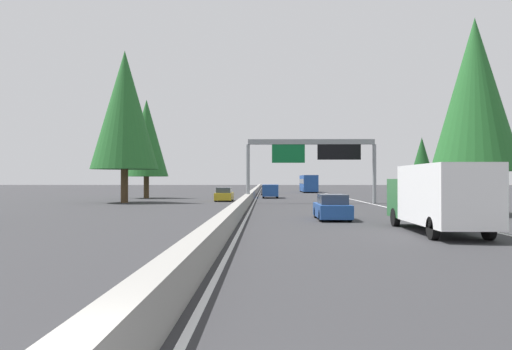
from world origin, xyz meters
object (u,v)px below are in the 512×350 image
sedan_distant_b (332,208)px  conifer_left_near (125,110)px  box_truck_near_center (438,196)px  conifer_left_mid (146,138)px  bus_far_right (308,183)px  sedan_near_right (267,190)px  conifer_right_mid (422,161)px  conifer_right_near (475,95)px  oncoming_near (224,195)px  sign_gantry_overhead (313,152)px  minivan_mid_right (270,190)px

sedan_distant_b → conifer_left_near: conifer_left_near is taller
box_truck_near_center → sedan_distant_b: (7.37, 3.64, -0.93)m
sedan_distant_b → conifer_left_near: (21.56, 18.00, 8.62)m
box_truck_near_center → conifer_left_mid: conifer_left_mid is taller
bus_far_right → sedan_near_right: 17.39m
conifer_right_mid → conifer_left_mid: size_ratio=0.65×
conifer_right_near → conifer_left_mid: size_ratio=1.06×
oncoming_near → conifer_right_near: (-21.04, -18.35, 7.27)m
sign_gantry_overhead → conifer_right_near: (-16.01, -9.27, 2.98)m
conifer_left_mid → box_truck_near_center: bearing=-151.7°
box_truck_near_center → conifer_right_near: size_ratio=0.65×
conifer_right_near → sign_gantry_overhead: bearing=30.1°
oncoming_near → conifer_right_near: size_ratio=0.34×
conifer_right_mid → sedan_distant_b: bearing=156.7°
box_truck_near_center → conifer_right_mid: 49.45m
sedan_near_right → conifer_left_near: (-27.22, 14.35, 8.62)m
sedan_distant_b → sedan_near_right: same height
conifer_right_mid → conifer_right_near: bearing=168.6°
sign_gantry_overhead → box_truck_near_center: (-27.85, -2.88, -3.37)m
sedan_near_right → sign_gantry_overhead: bearing=-171.1°
box_truck_near_center → bus_far_right: bus_far_right is taller
bus_far_right → conifer_right_mid: (-24.31, -13.27, 3.15)m
sign_gantry_overhead → box_truck_near_center: size_ratio=1.49×
sedan_distant_b → oncoming_near: (25.51, 8.31, 0.00)m
sedan_distant_b → oncoming_near: bearing=18.0°
box_truck_near_center → conifer_left_mid: (41.46, 22.34, 5.88)m
conifer_left_mid → sedan_near_right: bearing=-45.7°
conifer_left_mid → minivan_mid_right: bearing=-85.9°
sign_gantry_overhead → bus_far_right: size_ratio=1.10×
sedan_distant_b → sedan_near_right: (48.78, 3.65, 0.00)m
oncoming_near → conifer_right_mid: (14.55, -25.54, 4.19)m
sedan_distant_b → bus_far_right: size_ratio=0.38×
sign_gantry_overhead → conifer_left_mid: (13.61, 19.46, 2.51)m
conifer_right_near → conifer_right_mid: 36.44m
oncoming_near → conifer_left_mid: 15.10m
box_truck_near_center → bus_far_right: size_ratio=0.74×
minivan_mid_right → bus_far_right: (29.19, -7.23, 0.77)m
bus_far_right → minivan_mid_right: bearing=166.1°
sedan_distant_b → conifer_right_near: size_ratio=0.34×
sedan_near_right → minivan_mid_right: bearing=-178.4°
conifer_left_near → oncoming_near: bearing=-67.8°
minivan_mid_right → conifer_left_near: conifer_left_near is taller
conifer_right_near → conifer_left_mid: 41.27m
minivan_mid_right → conifer_right_near: (-30.72, -13.31, 7.00)m
conifer_right_mid → oncoming_near: bearing=119.7°
minivan_mid_right → sedan_near_right: bearing=1.6°
box_truck_near_center → conifer_right_mid: (47.43, -13.59, 3.26)m
conifer_left_near → bus_far_right: bearing=-27.1°
bus_far_right → conifer_left_mid: bearing=143.2°
conifer_right_near → conifer_right_mid: size_ratio=1.63×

